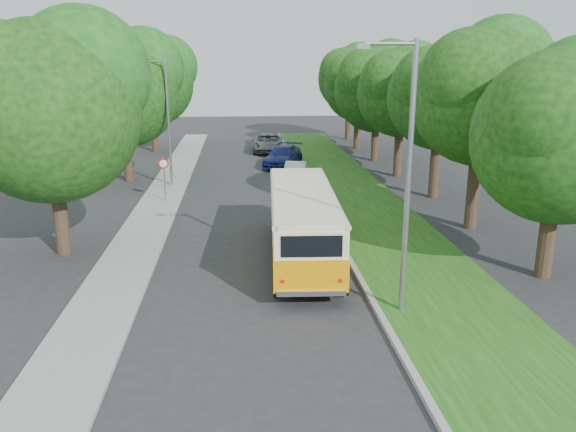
{
  "coord_description": "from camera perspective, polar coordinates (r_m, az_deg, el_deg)",
  "views": [
    {
      "loc": [
        -0.48,
        -17.79,
        7.43
      ],
      "look_at": [
        1.37,
        3.41,
        1.5
      ],
      "focal_mm": 35.0,
      "sensor_mm": 36.0,
      "label": 1
    }
  ],
  "objects": [
    {
      "name": "car_grey",
      "position": [
        47.37,
        -2.04,
        7.44
      ],
      "size": [
        2.75,
        5.43,
        1.47
      ],
      "primitive_type": "imported",
      "rotation": [
        0.0,
        0.0,
        -0.06
      ],
      "color": "#5A5D62",
      "rests_on": "ground"
    },
    {
      "name": "vintage_bus",
      "position": [
        21.3,
        1.47,
        -0.92
      ],
      "size": [
        2.88,
        9.44,
        2.77
      ],
      "primitive_type": null,
      "rotation": [
        0.0,
        0.0,
        -0.05
      ],
      "color": "#FA9E07",
      "rests_on": "ground"
    },
    {
      "name": "ground",
      "position": [
        19.28,
        -3.21,
        -7.12
      ],
      "size": [
        120.0,
        120.0,
        0.0
      ],
      "primitive_type": "plane",
      "color": "#2A2A2D",
      "rests_on": "ground"
    },
    {
      "name": "treeline",
      "position": [
        35.99,
        0.82,
        13.18
      ],
      "size": [
        24.27,
        41.91,
        9.46
      ],
      "color": "#332319",
      "rests_on": "ground"
    },
    {
      "name": "car_blue",
      "position": [
        40.68,
        -0.5,
        6.09
      ],
      "size": [
        3.59,
        5.41,
        1.46
      ],
      "primitive_type": "imported",
      "rotation": [
        0.0,
        0.0,
        -0.34
      ],
      "color": "navy",
      "rests_on": "ground"
    },
    {
      "name": "lamppost_far",
      "position": [
        34.21,
        -12.23,
        9.67
      ],
      "size": [
        1.71,
        0.16,
        7.5
      ],
      "color": "gray",
      "rests_on": "ground"
    },
    {
      "name": "car_white",
      "position": [
        35.39,
        0.75,
        4.46
      ],
      "size": [
        1.94,
        3.88,
        1.22
      ],
      "primitive_type": "imported",
      "rotation": [
        0.0,
        0.0,
        -0.18
      ],
      "color": "white",
      "rests_on": "ground"
    },
    {
      "name": "lamppost_near",
      "position": [
        16.28,
        11.87,
        4.4
      ],
      "size": [
        1.71,
        0.16,
        8.0
      ],
      "color": "gray",
      "rests_on": "ground"
    },
    {
      "name": "grass_verge",
      "position": [
        24.79,
        10.28,
        -1.97
      ],
      "size": [
        4.5,
        70.0,
        0.13
      ],
      "primitive_type": "cube",
      "color": "#165115",
      "rests_on": "ground"
    },
    {
      "name": "sidewalk",
      "position": [
        24.33,
        -14.99,
        -2.61
      ],
      "size": [
        2.2,
        70.0,
        0.12
      ],
      "primitive_type": "cube",
      "color": "gray",
      "rests_on": "ground"
    },
    {
      "name": "warning_sign",
      "position": [
        30.57,
        -12.5,
        4.42
      ],
      "size": [
        0.56,
        0.1,
        2.5
      ],
      "color": "gray",
      "rests_on": "ground"
    },
    {
      "name": "car_silver",
      "position": [
        29.38,
        1.94,
        2.39
      ],
      "size": [
        2.31,
        4.5,
        1.46
      ],
      "primitive_type": "imported",
      "rotation": [
        0.0,
        0.0,
        -0.14
      ],
      "color": "#B2B3B7",
      "rests_on": "ground"
    },
    {
      "name": "curb",
      "position": [
        24.29,
        4.92,
        -2.11
      ],
      "size": [
        0.2,
        70.0,
        0.15
      ],
      "primitive_type": "cube",
      "color": "gray",
      "rests_on": "ground"
    }
  ]
}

